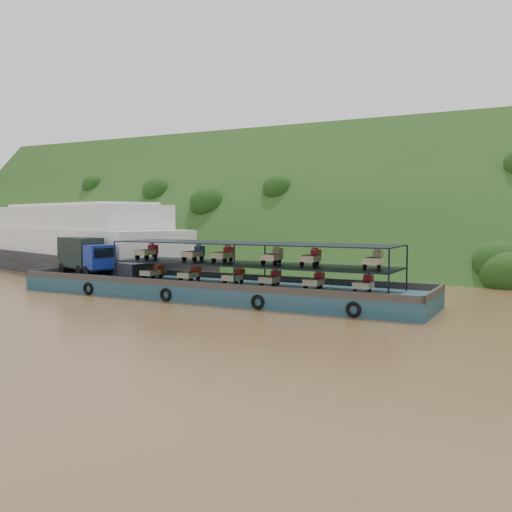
% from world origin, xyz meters
% --- Properties ---
extents(ground, '(160.00, 160.00, 0.00)m').
position_xyz_m(ground, '(0.00, 0.00, 0.00)').
color(ground, brown).
rests_on(ground, ground).
extents(hillside, '(140.00, 39.60, 39.60)m').
position_xyz_m(hillside, '(0.00, 36.00, 0.00)').
color(hillside, '#1D3914').
rests_on(hillside, ground).
extents(cargo_barge, '(35.10, 7.18, 4.60)m').
position_xyz_m(cargo_barge, '(-5.12, -0.94, 1.14)').
color(cargo_barge, '#153D4A').
rests_on(cargo_barge, ground).
extents(passenger_ferry, '(40.85, 21.83, 8.05)m').
position_xyz_m(passenger_ferry, '(-29.27, 9.70, 3.49)').
color(passenger_ferry, black).
rests_on(passenger_ferry, ground).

